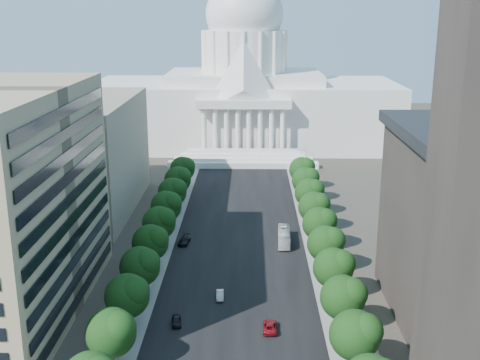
# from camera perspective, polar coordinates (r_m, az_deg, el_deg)

# --- Properties ---
(road_asphalt) EXTENTS (30.00, 260.00, 0.01)m
(road_asphalt) POSITION_cam_1_polar(r_m,az_deg,el_deg) (154.16, 0.02, -4.02)
(road_asphalt) COLOR black
(road_asphalt) RESTS_ON ground
(sidewalk_left) EXTENTS (8.00, 260.00, 0.02)m
(sidewalk_left) POSITION_cam_1_polar(r_m,az_deg,el_deg) (155.63, -7.01, -3.95)
(sidewalk_left) COLOR gray
(sidewalk_left) RESTS_ON ground
(sidewalk_right) EXTENTS (8.00, 260.00, 0.02)m
(sidewalk_right) POSITION_cam_1_polar(r_m,az_deg,el_deg) (155.02, 7.07, -4.03)
(sidewalk_right) COLOR gray
(sidewalk_right) RESTS_ON ground
(capitol) EXTENTS (120.00, 56.00, 73.00)m
(capitol) POSITION_cam_1_polar(r_m,az_deg,el_deg) (242.13, 0.41, 8.09)
(capitol) COLOR white
(capitol) RESTS_ON ground
(office_block_left_far) EXTENTS (38.00, 52.00, 30.00)m
(office_block_left_far) POSITION_cam_1_polar(r_m,az_deg,el_deg) (167.26, -16.61, 2.25)
(office_block_left_far) COLOR gray
(office_block_left_far) RESTS_ON ground
(tree_l_b) EXTENTS (7.79, 7.60, 9.97)m
(tree_l_b) POSITION_cam_1_polar(r_m,az_deg,el_deg) (93.31, -11.96, -13.89)
(tree_l_b) COLOR #33261C
(tree_l_b) RESTS_ON ground
(tree_l_c) EXTENTS (7.79, 7.60, 9.97)m
(tree_l_c) POSITION_cam_1_polar(r_m,az_deg,el_deg) (103.66, -10.50, -10.65)
(tree_l_c) COLOR #33261C
(tree_l_c) RESTS_ON ground
(tree_l_d) EXTENTS (7.79, 7.60, 9.97)m
(tree_l_d) POSITION_cam_1_polar(r_m,az_deg,el_deg) (114.33, -9.33, -8.00)
(tree_l_d) COLOR #33261C
(tree_l_d) RESTS_ON ground
(tree_l_e) EXTENTS (7.79, 7.60, 9.97)m
(tree_l_e) POSITION_cam_1_polar(r_m,az_deg,el_deg) (125.24, -8.37, -5.81)
(tree_l_e) COLOR #33261C
(tree_l_e) RESTS_ON ground
(tree_l_f) EXTENTS (7.79, 7.60, 9.97)m
(tree_l_f) POSITION_cam_1_polar(r_m,az_deg,el_deg) (136.33, -7.58, -3.97)
(tree_l_f) COLOR #33261C
(tree_l_f) RESTS_ON ground
(tree_l_g) EXTENTS (7.79, 7.60, 9.97)m
(tree_l_g) POSITION_cam_1_polar(r_m,az_deg,el_deg) (147.57, -6.90, -2.40)
(tree_l_g) COLOR #33261C
(tree_l_g) RESTS_ON ground
(tree_l_h) EXTENTS (7.79, 7.60, 9.97)m
(tree_l_h) POSITION_cam_1_polar(r_m,az_deg,el_deg) (158.92, -6.33, -1.06)
(tree_l_h) COLOR #33261C
(tree_l_h) RESTS_ON ground
(tree_l_i) EXTENTS (7.79, 7.60, 9.97)m
(tree_l_i) POSITION_cam_1_polar(r_m,az_deg,el_deg) (170.35, -5.83, 0.10)
(tree_l_i) COLOR #33261C
(tree_l_i) RESTS_ON ground
(tree_l_j) EXTENTS (7.79, 7.60, 9.97)m
(tree_l_j) POSITION_cam_1_polar(r_m,az_deg,el_deg) (181.86, -5.39, 1.12)
(tree_l_j) COLOR #33261C
(tree_l_j) RESTS_ON ground
(tree_r_b) EXTENTS (7.79, 7.60, 9.97)m
(tree_r_b) POSITION_cam_1_polar(r_m,az_deg,el_deg) (92.47, 11.07, -14.13)
(tree_r_b) COLOR #33261C
(tree_r_b) RESTS_ON ground
(tree_r_c) EXTENTS (7.79, 7.60, 9.97)m
(tree_r_c) POSITION_cam_1_polar(r_m,az_deg,el_deg) (102.90, 9.93, -10.83)
(tree_r_c) COLOR #33261C
(tree_r_c) RESTS_ON ground
(tree_r_d) EXTENTS (7.79, 7.60, 9.97)m
(tree_r_d) POSITION_cam_1_polar(r_m,az_deg,el_deg) (113.64, 9.02, -8.14)
(tree_r_d) COLOR #33261C
(tree_r_d) RESTS_ON ground
(tree_r_e) EXTENTS (7.79, 7.60, 9.97)m
(tree_r_e) POSITION_cam_1_polar(r_m,az_deg,el_deg) (124.61, 8.28, -5.92)
(tree_r_e) COLOR #33261C
(tree_r_e) RESTS_ON ground
(tree_r_f) EXTENTS (7.79, 7.60, 9.97)m
(tree_r_f) POSITION_cam_1_polar(r_m,az_deg,el_deg) (135.76, 7.66, -4.06)
(tree_r_f) COLOR #33261C
(tree_r_f) RESTS_ON ground
(tree_r_g) EXTENTS (7.79, 7.60, 9.97)m
(tree_r_g) POSITION_cam_1_polar(r_m,az_deg,el_deg) (147.04, 7.14, -2.48)
(tree_r_g) COLOR #33261C
(tree_r_g) RESTS_ON ground
(tree_r_h) EXTENTS (7.79, 7.60, 9.97)m
(tree_r_h) POSITION_cam_1_polar(r_m,az_deg,el_deg) (158.42, 6.70, -1.13)
(tree_r_h) COLOR #33261C
(tree_r_h) RESTS_ON ground
(tree_r_i) EXTENTS (7.79, 7.60, 9.97)m
(tree_r_i) POSITION_cam_1_polar(r_m,az_deg,el_deg) (169.89, 6.32, 0.04)
(tree_r_i) COLOR #33261C
(tree_r_i) RESTS_ON ground
(tree_r_j) EXTENTS (7.79, 7.60, 9.97)m
(tree_r_j) POSITION_cam_1_polar(r_m,az_deg,el_deg) (181.43, 5.98, 1.06)
(tree_r_j) COLOR #33261C
(tree_r_j) RESTS_ON ground
(streetlight_b) EXTENTS (2.61, 0.44, 9.00)m
(streetlight_b) POSITION_cam_1_polar(r_m,az_deg,el_deg) (102.72, 10.86, -11.32)
(streetlight_b) COLOR gray
(streetlight_b) RESTS_ON ground
(streetlight_c) EXTENTS (2.61, 0.44, 9.00)m
(streetlight_c) POSITION_cam_1_polar(r_m,az_deg,el_deg) (125.23, 8.97, -6.15)
(streetlight_c) COLOR gray
(streetlight_c) RESTS_ON ground
(streetlight_d) EXTENTS (2.61, 0.44, 9.00)m
(streetlight_d) POSITION_cam_1_polar(r_m,az_deg,el_deg) (148.54, 7.69, -2.57)
(streetlight_d) COLOR gray
(streetlight_d) RESTS_ON ground
(streetlight_e) EXTENTS (2.61, 0.44, 9.00)m
(streetlight_e) POSITION_cam_1_polar(r_m,az_deg,el_deg) (172.32, 6.76, 0.03)
(streetlight_e) COLOR gray
(streetlight_e) RESTS_ON ground
(streetlight_f) EXTENTS (2.61, 0.44, 9.00)m
(streetlight_f) POSITION_cam_1_polar(r_m,az_deg,el_deg) (196.40, 6.06, 2.00)
(streetlight_f) COLOR gray
(streetlight_f) RESTS_ON ground
(car_dark_a) EXTENTS (2.10, 4.13, 1.35)m
(car_dark_a) POSITION_cam_1_polar(r_m,az_deg,el_deg) (106.75, -6.05, -13.14)
(car_dark_a) COLOR black
(car_dark_a) RESTS_ON ground
(car_silver) EXTENTS (1.63, 4.09, 1.32)m
(car_silver) POSITION_cam_1_polar(r_m,az_deg,el_deg) (114.84, -1.91, -10.87)
(car_silver) COLOR #9B9FA2
(car_silver) RESTS_ON ground
(car_red) EXTENTS (2.48, 5.17, 1.42)m
(car_red) POSITION_cam_1_polar(r_m,az_deg,el_deg) (104.51, 2.84, -13.72)
(car_red) COLOR maroon
(car_red) RESTS_ON ground
(car_dark_b) EXTENTS (2.82, 5.62, 1.57)m
(car_dark_b) POSITION_cam_1_polar(r_m,az_deg,el_deg) (140.68, -5.29, -5.73)
(car_dark_b) COLOR black
(car_dark_b) RESTS_ON ground
(city_bus) EXTENTS (3.13, 11.49, 3.17)m
(city_bus) POSITION_cam_1_polar(r_m,az_deg,el_deg) (140.52, 4.20, -5.38)
(city_bus) COLOR silver
(city_bus) RESTS_ON ground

